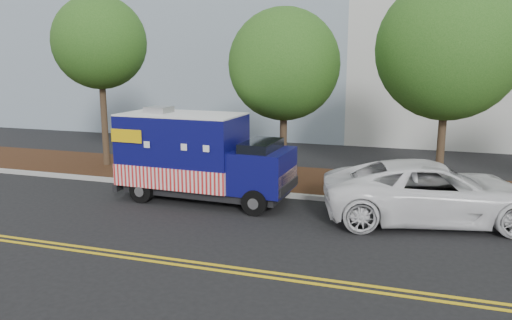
% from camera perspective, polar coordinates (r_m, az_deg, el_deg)
% --- Properties ---
extents(ground, '(120.00, 120.00, 0.00)m').
position_cam_1_polar(ground, '(15.83, -3.45, -5.11)').
color(ground, black).
rests_on(ground, ground).
extents(curb, '(120.00, 0.18, 0.15)m').
position_cam_1_polar(curb, '(17.07, -1.74, -3.59)').
color(curb, '#9E9E99').
rests_on(curb, ground).
extents(mulch_strip, '(120.00, 4.00, 0.15)m').
position_cam_1_polar(mulch_strip, '(19.00, 0.39, -2.01)').
color(mulch_strip, black).
rests_on(mulch_strip, ground).
extents(centerline_near, '(120.00, 0.10, 0.01)m').
position_cam_1_polar(centerline_near, '(12.03, -11.32, -10.81)').
color(centerline_near, gold).
rests_on(centerline_near, ground).
extents(centerline_far, '(120.00, 0.10, 0.01)m').
position_cam_1_polar(centerline_far, '(11.83, -11.91, -11.23)').
color(centerline_far, gold).
rests_on(centerline_far, ground).
extents(tree_a, '(3.73, 3.73, 7.01)m').
position_cam_1_polar(tree_a, '(21.43, -17.44, 12.66)').
color(tree_a, '#38281C').
rests_on(tree_a, ground).
extents(tree_b, '(3.96, 3.96, 6.30)m').
position_cam_1_polar(tree_b, '(17.92, 3.23, 10.84)').
color(tree_b, '#38281C').
rests_on(tree_b, ground).
extents(tree_c, '(4.66, 4.66, 7.17)m').
position_cam_1_polar(tree_c, '(17.67, 21.11, 11.76)').
color(tree_c, '#38281C').
rests_on(tree_c, ground).
extents(sign_post, '(0.06, 0.06, 2.40)m').
position_cam_1_polar(sign_post, '(17.58, -4.53, 0.59)').
color(sign_post, '#473828').
rests_on(sign_post, ground).
extents(food_truck, '(5.76, 2.37, 2.99)m').
position_cam_1_polar(food_truck, '(16.18, -6.79, 0.15)').
color(food_truck, black).
rests_on(food_truck, ground).
extents(white_car, '(6.57, 4.10, 1.69)m').
position_cam_1_polar(white_car, '(14.90, 19.55, -3.46)').
color(white_car, white).
rests_on(white_car, ground).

